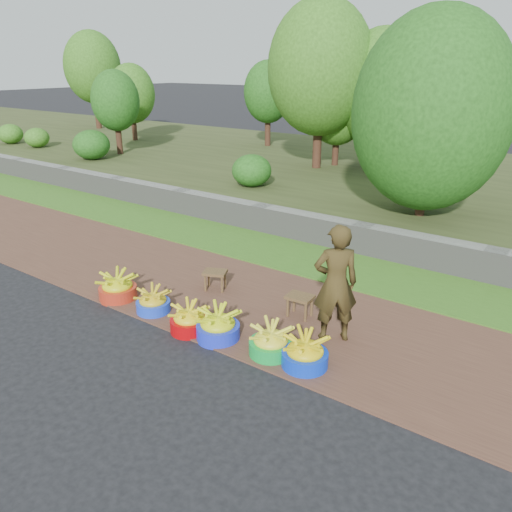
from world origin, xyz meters
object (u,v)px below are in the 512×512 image
Objects in this scene: stool_right at (300,300)px; vendor_woman at (336,284)px; basin_d at (218,326)px; stool_left at (215,275)px; basin_f at (305,353)px; basin_c at (189,320)px; basin_e at (271,342)px; basin_b at (153,302)px; basin_a at (118,288)px.

vendor_woman reaches higher than stool_right.
stool_left is at bearing 131.36° from basin_d.
vendor_woman reaches higher than basin_f.
vendor_woman is (0.64, -0.26, 0.50)m from stool_right.
basin_c is 1.19× the size of stool_left.
basin_f reaches higher than basin_e.
basin_e reaches higher than stool_left.
basin_b is 1.08m from stool_left.
basin_c is 0.33× the size of vendor_woman.
stool_left is at bearing 149.43° from basin_e.
stool_left is at bearing 76.98° from basin_b.
stool_left is at bearing 155.48° from basin_f.
basin_f is at bearing 52.48° from vendor_woman.
basin_b is 1.27× the size of stool_right.
basin_f is at bearing 1.37° from basin_a.
basin_d is 1.55m from vendor_woman.
basin_a is 1.49× the size of stool_right.
vendor_woman reaches higher than basin_d.
vendor_woman is (1.18, 0.82, 0.59)m from basin_d.
basin_a is at bearing -179.61° from basin_b.
basin_d is (1.93, -0.02, 0.00)m from basin_a.
basin_b is at bearing 0.39° from basin_a.
basin_f is 1.19m from stool_right.
stool_left is 1.49m from stool_right.
basin_a is at bearing -156.70° from stool_right.
basin_d is 1.21m from stool_right.
stool_left is (-0.95, 1.08, 0.08)m from basin_d.
stool_left is at bearing -46.18° from vendor_woman.
basin_b is 2.39m from basin_f.
basin_a is 0.36× the size of vendor_woman.
stool_left is (0.24, 1.05, 0.10)m from basin_b.
basin_a is 3.13m from basin_f.
basin_e is 1.41× the size of stool_right.
basin_b reaches higher than stool_right.
basin_e is (0.75, 0.07, -0.01)m from basin_d.
vendor_woman is at bearing 34.92° from basin_d.
basin_f is (1.20, 0.10, -0.00)m from basin_d.
basin_a is at bearing -132.80° from stool_left.
basin_b is 2.57m from vendor_woman.
basin_f is 0.94m from vendor_woman.
basin_c is at bearing -65.57° from stool_left.
basin_c is 1.26m from stool_left.
basin_e reaches higher than basin_c.
basin_d is at bearing 9.09° from basin_c.
basin_d is 1.44m from stool_left.
basin_d is at bearing -1.21° from basin_b.
basin_c is 1.34× the size of stool_right.
basin_c is at bearing -10.37° from vendor_woman.
basin_f is (3.13, 0.08, -0.00)m from basin_a.
basin_e is at bearing -30.57° from stool_left.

